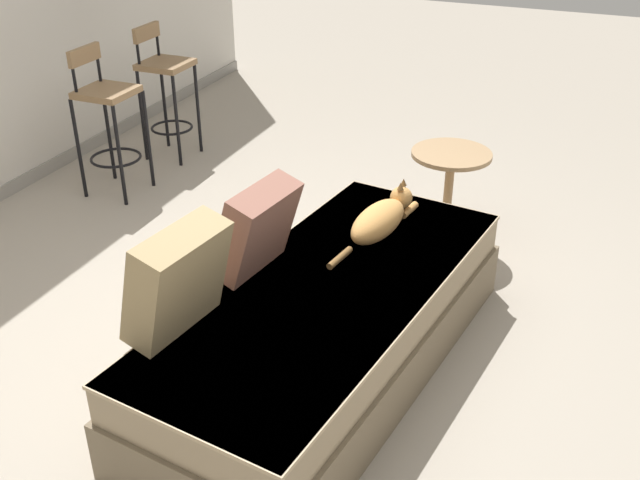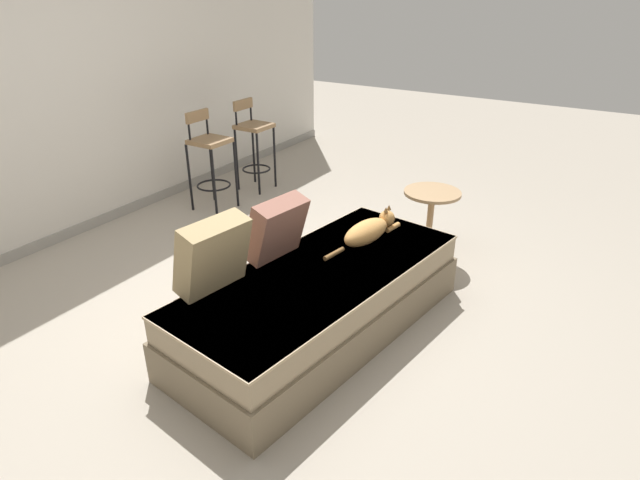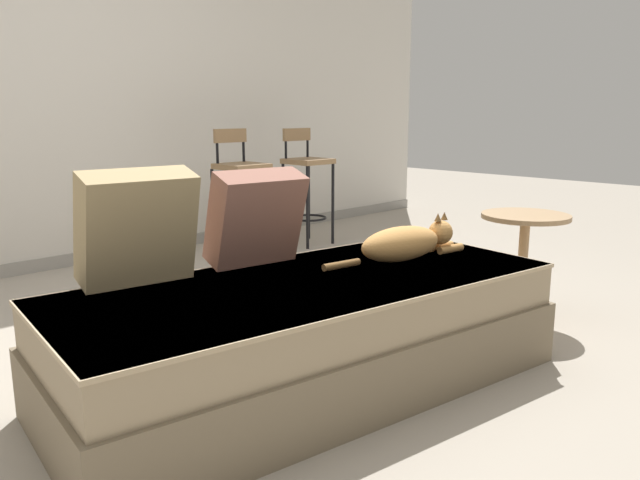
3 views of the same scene
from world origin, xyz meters
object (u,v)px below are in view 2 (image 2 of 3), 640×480
object	(u,v)px
throw_pillow_middle	(276,229)
cat	(369,231)
bar_stool_near_window	(210,155)
bar_stool_by_doorway	(254,138)
throw_pillow_corner	(213,255)
couch	(321,301)
side_table	(430,215)

from	to	relation	value
throw_pillow_middle	cat	distance (m)	0.66
bar_stool_near_window	bar_stool_by_doorway	xyz separation A→B (m)	(0.67, 0.00, 0.01)
throw_pillow_corner	throw_pillow_middle	bearing A→B (deg)	-8.03
throw_pillow_corner	bar_stool_near_window	bearing A→B (deg)	43.09
couch	throw_pillow_middle	bearing A→B (deg)	90.75
throw_pillow_corner	throw_pillow_middle	world-z (taller)	throw_pillow_corner
throw_pillow_middle	side_table	xyz separation A→B (m)	(1.34, -0.51, -0.28)
couch	bar_stool_near_window	bearing A→B (deg)	58.87
cat	bar_stool_by_doorway	distance (m)	2.44
throw_pillow_middle	side_table	bearing A→B (deg)	-21.04
throw_pillow_middle	bar_stool_by_doorway	world-z (taller)	bar_stool_by_doorway
side_table	throw_pillow_corner	bearing A→B (deg)	162.31
cat	bar_stool_near_window	size ratio (longest dim) A/B	0.78
throw_pillow_middle	bar_stool_by_doorway	size ratio (longest dim) A/B	0.44
throw_pillow_corner	side_table	size ratio (longest dim) A/B	0.79
throw_pillow_corner	side_table	bearing A→B (deg)	-17.69
throw_pillow_corner	throw_pillow_middle	size ratio (longest dim) A/B	1.07
throw_pillow_middle	bar_stool_near_window	size ratio (longest dim) A/B	0.44
couch	throw_pillow_middle	distance (m)	0.53
cat	throw_pillow_corner	bearing A→B (deg)	156.25
side_table	couch	bearing A→B (deg)	171.97
couch	throw_pillow_middle	xyz separation A→B (m)	(-0.00, 0.33, 0.42)
couch	bar_stool_near_window	size ratio (longest dim) A/B	2.22
bar_stool_by_doorway	throw_pillow_corner	bearing A→B (deg)	-146.11
throw_pillow_middle	couch	bearing A→B (deg)	-89.25
couch	side_table	xyz separation A→B (m)	(1.33, -0.19, 0.14)
bar_stool_near_window	side_table	bearing A→B (deg)	-86.38
cat	side_table	bearing A→B (deg)	-9.44
throw_pillow_middle	bar_stool_near_window	distance (m)	2.05
couch	throw_pillow_corner	xyz separation A→B (m)	(-0.50, 0.40, 0.43)
throw_pillow_middle	cat	bearing A→B (deg)	-35.73
bar_stool_near_window	bar_stool_by_doorway	world-z (taller)	bar_stool_near_window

